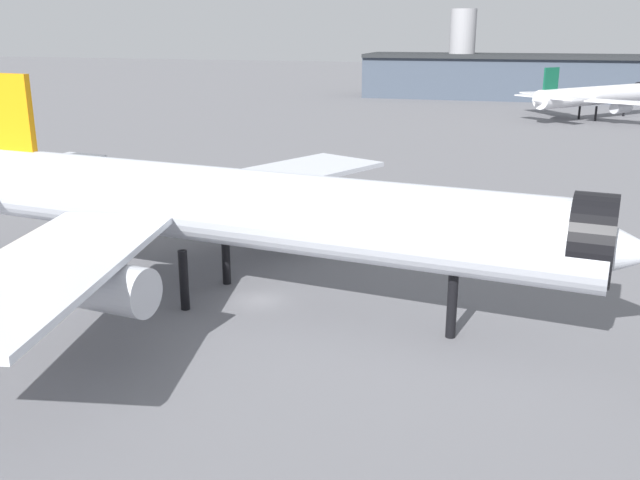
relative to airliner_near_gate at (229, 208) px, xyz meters
name	(u,v)px	position (x,y,z in m)	size (l,w,h in m)	color
ground	(259,300)	(2.27, 0.70, -8.24)	(900.00, 900.00, 0.00)	slate
airliner_near_gate	(229,208)	(0.00, 0.00, 0.00)	(66.84, 60.85, 18.70)	silver
airliner_far_taxiway	(594,96)	(31.46, 146.31, -2.17)	(37.00, 41.70, 13.76)	white
terminal_building	(634,78)	(44.57, 202.19, -0.62)	(180.38, 37.82, 29.25)	#3D4756
baggage_cart_trailing	(435,205)	(11.02, 36.03, -7.26)	(2.41, 1.95, 1.82)	black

